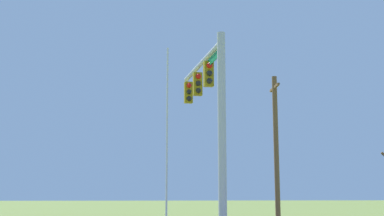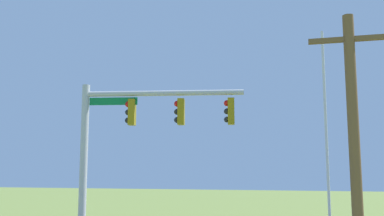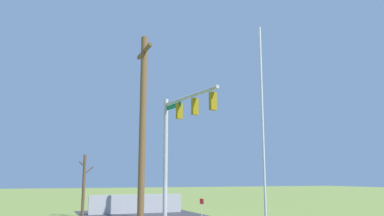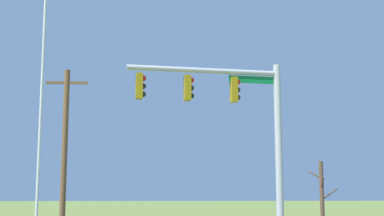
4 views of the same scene
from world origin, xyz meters
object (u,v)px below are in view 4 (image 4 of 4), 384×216
flagpole (40,129)px  utility_pole (64,155)px  bare_tree (322,203)px  signal_mast (238,121)px

flagpole → utility_pole: size_ratio=1.17×
utility_pole → bare_tree: utility_pole is taller
signal_mast → flagpole: bearing=-167.5°
utility_pole → bare_tree: (11.90, 0.80, -2.18)m
signal_mast → bare_tree: size_ratio=1.89×
signal_mast → utility_pole: 8.49m
flagpole → bare_tree: size_ratio=2.39×
flagpole → utility_pole: (-0.30, 5.67, -0.54)m
utility_pole → bare_tree: 12.12m
flagpole → bare_tree: 13.55m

